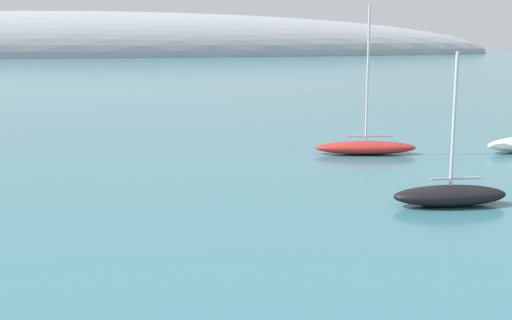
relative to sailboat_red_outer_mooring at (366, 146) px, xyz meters
name	(u,v)px	position (x,y,z in m)	size (l,w,h in m)	color
distant_ridge	(70,56)	(-36.72, 209.65, -0.55)	(320.88, 51.34, 31.15)	#999EA8
sailboat_red_outer_mooring	(366,146)	(0.00, 0.00, 0.00)	(7.38, 3.19, 10.32)	red
sailboat_black_end_of_line	(450,194)	(-0.75, -14.74, 0.01)	(5.94, 2.38, 7.63)	black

